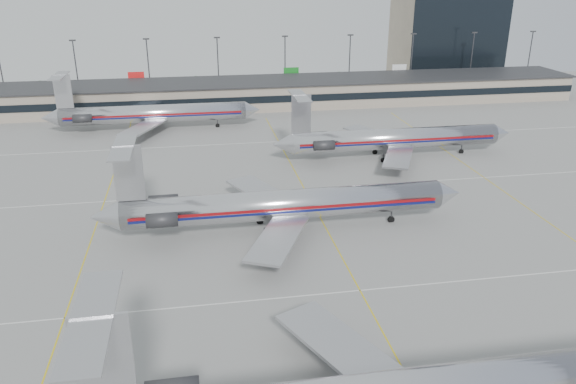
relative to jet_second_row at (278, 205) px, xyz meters
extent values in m
plane|color=gray|center=(6.33, -26.04, -3.66)|extent=(260.00, 260.00, 0.00)
cube|color=silver|center=(6.33, -16.04, -3.65)|extent=(160.00, 0.15, 0.02)
cube|color=gray|center=(6.33, 71.96, -0.66)|extent=(160.00, 16.00, 6.00)
cube|color=black|center=(6.33, 63.86, -0.46)|extent=(160.00, 0.20, 1.60)
cube|color=#2D2D30|center=(6.33, 71.96, 2.44)|extent=(162.00, 17.00, 0.30)
cylinder|color=#38383D|center=(-56.67, 85.96, 3.84)|extent=(0.30, 0.30, 15.00)
cylinder|color=#38383D|center=(-38.67, 85.96, 3.84)|extent=(0.30, 0.30, 15.00)
cube|color=#2D2D30|center=(-38.67, 85.96, 11.44)|extent=(1.60, 0.40, 0.35)
cylinder|color=#38383D|center=(-20.67, 85.96, 3.84)|extent=(0.30, 0.30, 15.00)
cube|color=#2D2D30|center=(-20.67, 85.96, 11.44)|extent=(1.60, 0.40, 0.35)
cylinder|color=#38383D|center=(-2.67, 85.96, 3.84)|extent=(0.30, 0.30, 15.00)
cube|color=#2D2D30|center=(-2.67, 85.96, 11.44)|extent=(1.60, 0.40, 0.35)
cylinder|color=#38383D|center=(15.33, 85.96, 3.84)|extent=(0.30, 0.30, 15.00)
cube|color=#2D2D30|center=(15.33, 85.96, 11.44)|extent=(1.60, 0.40, 0.35)
cylinder|color=#38383D|center=(33.33, 85.96, 3.84)|extent=(0.30, 0.30, 15.00)
cube|color=#2D2D30|center=(33.33, 85.96, 11.44)|extent=(1.60, 0.40, 0.35)
cylinder|color=#38383D|center=(51.33, 85.96, 3.84)|extent=(0.30, 0.30, 15.00)
cube|color=#2D2D30|center=(51.33, 85.96, 11.44)|extent=(1.60, 0.40, 0.35)
cylinder|color=#38383D|center=(69.33, 85.96, 3.84)|extent=(0.30, 0.30, 15.00)
cube|color=#2D2D30|center=(69.33, 85.96, 11.44)|extent=(1.60, 0.40, 0.35)
cylinder|color=#38383D|center=(87.33, 85.96, 3.84)|extent=(0.30, 0.30, 15.00)
cube|color=#2D2D30|center=(87.33, 85.96, 11.44)|extent=(1.60, 0.40, 0.35)
cube|color=tan|center=(68.33, 101.96, 8.84)|extent=(30.00, 20.00, 25.00)
cube|color=#B5B5BA|center=(1.04, -28.52, -1.03)|extent=(9.80, 14.28, 0.34)
cube|color=#B5B5BA|center=(-16.35, -35.89, 5.55)|extent=(3.58, 0.26, 7.16)
cube|color=#B5B5BA|center=(-16.66, -35.89, 8.92)|extent=(2.53, 11.06, 0.19)
cylinder|color=silver|center=(1.02, 0.00, -0.06)|extent=(41.23, 3.81, 3.81)
cone|color=silver|center=(23.28, 0.00, -0.06)|extent=(3.30, 3.81, 3.81)
cone|color=#B5B5BA|center=(-21.46, 0.00, -0.06)|extent=(3.71, 3.81, 3.81)
cube|color=maroon|center=(1.02, -1.91, 0.10)|extent=(39.17, 0.05, 0.36)
cube|color=#0C1154|center=(1.02, -1.91, -0.31)|extent=(39.17, 0.05, 0.29)
cube|color=#B5B5BA|center=(-1.05, 7.22, -1.09)|extent=(9.59, 13.98, 0.33)
cube|color=#B5B5BA|center=(-1.05, -7.21, -1.09)|extent=(9.59, 13.98, 0.33)
cube|color=#B5B5BA|center=(-18.05, 0.00, 5.36)|extent=(3.50, 0.26, 7.01)
cube|color=#B5B5BA|center=(-18.36, 0.00, 8.65)|extent=(2.47, 10.82, 0.19)
cylinder|color=#2D2D30|center=(-14.45, 2.94, 0.25)|extent=(3.71, 1.75, 1.75)
cylinder|color=#2D2D30|center=(-14.45, -2.93, 0.25)|extent=(3.71, 1.75, 1.75)
cylinder|color=#2D2D30|center=(15.45, 0.00, -2.81)|extent=(0.21, 0.21, 1.70)
cylinder|color=#2D2D30|center=(-2.08, -2.47, -2.81)|extent=(0.21, 0.21, 1.70)
cylinder|color=#2D2D30|center=(-2.08, 2.48, -2.81)|extent=(0.21, 0.21, 1.70)
cylinder|color=black|center=(15.45, 0.00, -3.30)|extent=(0.93, 0.31, 0.93)
cylinder|color=silver|center=(25.59, 26.75, -0.19)|extent=(37.70, 3.67, 3.67)
cone|color=silver|center=(46.03, 26.75, -0.19)|extent=(3.17, 3.67, 3.67)
cone|color=#B5B5BA|center=(4.96, 26.75, -0.19)|extent=(3.57, 3.67, 3.67)
cube|color=maroon|center=(25.59, 24.91, -0.04)|extent=(35.81, 0.05, 0.35)
cube|color=#0C1154|center=(25.59, 24.91, -0.44)|extent=(35.81, 0.05, 0.28)
cube|color=#B5B5BA|center=(23.61, 33.70, -1.18)|extent=(9.23, 13.45, 0.32)
cube|color=#B5B5BA|center=(23.61, 19.81, -1.18)|extent=(9.23, 13.45, 0.32)
cube|color=#B5B5BA|center=(8.23, 26.75, 5.02)|extent=(3.37, 0.25, 6.75)
cube|color=#B5B5BA|center=(7.93, 26.75, 8.19)|extent=(2.38, 10.42, 0.18)
cylinder|color=#2D2D30|center=(11.70, 29.58, 0.11)|extent=(3.57, 1.69, 1.69)
cylinder|color=#2D2D30|center=(11.70, 23.93, 0.11)|extent=(3.57, 1.69, 1.69)
cylinder|color=#2D2D30|center=(38.49, 26.75, -2.85)|extent=(0.20, 0.20, 1.64)
cylinder|color=#2D2D30|center=(22.62, 24.37, -2.85)|extent=(0.20, 0.20, 1.64)
cylinder|color=#2D2D30|center=(22.62, 29.14, -2.85)|extent=(0.20, 0.20, 1.64)
cylinder|color=black|center=(38.49, 26.75, -3.32)|extent=(0.89, 0.30, 0.89)
cylinder|color=silver|center=(-18.00, 52.92, -0.15)|extent=(38.10, 3.71, 3.71)
cone|color=silver|center=(2.65, 52.92, -0.15)|extent=(3.21, 3.71, 3.71)
cone|color=#B5B5BA|center=(-38.86, 52.92, -0.15)|extent=(3.61, 3.71, 3.71)
cube|color=maroon|center=(-18.00, 51.05, 0.00)|extent=(36.20, 0.05, 0.35)
cube|color=#0C1154|center=(-18.00, 51.05, -0.41)|extent=(36.20, 0.05, 0.28)
cube|color=#B5B5BA|center=(-20.01, 59.94, -1.16)|extent=(9.33, 13.59, 0.32)
cube|color=#B5B5BA|center=(-20.01, 45.90, -1.16)|extent=(9.33, 13.59, 0.32)
cube|color=#B5B5BA|center=(-35.55, 52.92, 5.11)|extent=(3.41, 0.25, 6.82)
cube|color=#B5B5BA|center=(-35.85, 52.92, 8.32)|extent=(2.41, 10.53, 0.18)
cylinder|color=#2D2D30|center=(-32.04, 55.77, 0.15)|extent=(3.61, 1.70, 1.70)
cylinder|color=#2D2D30|center=(-32.04, 50.06, 0.15)|extent=(3.61, 1.70, 1.70)
cylinder|color=#2D2D30|center=(-4.97, 52.92, -2.84)|extent=(0.20, 0.20, 1.65)
cylinder|color=#2D2D30|center=(-21.01, 50.51, -2.84)|extent=(0.20, 0.20, 1.65)
cylinder|color=#2D2D30|center=(-21.01, 55.32, -2.84)|extent=(0.20, 0.20, 1.65)
cylinder|color=black|center=(-4.97, 52.92, -3.31)|extent=(0.90, 0.30, 0.90)
cube|color=#2D2D30|center=(15.59, -33.15, -2.18)|extent=(3.48, 1.86, 1.20)
cylinder|color=black|center=(16.24, -32.63, -3.43)|extent=(0.46, 0.15, 0.46)
camera|label=1|loc=(-9.96, -65.47, 28.18)|focal=35.00mm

